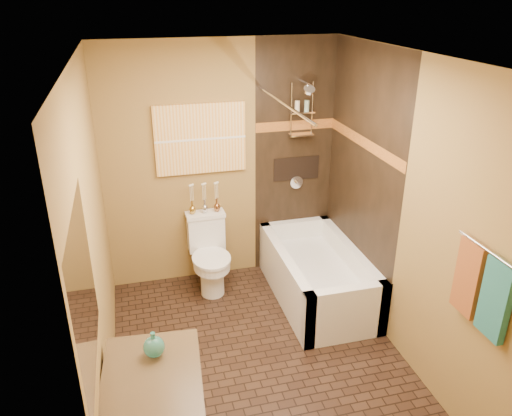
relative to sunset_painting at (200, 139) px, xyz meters
name	(u,v)px	position (x,y,z in m)	size (l,w,h in m)	color
floor	(260,359)	(0.21, -1.48, -1.55)	(3.00, 3.00, 0.00)	black
wall_left	(95,247)	(-0.99, -1.48, -0.30)	(0.02, 3.00, 2.50)	olive
wall_right	(403,211)	(1.41, -1.48, -0.30)	(0.02, 3.00, 2.50)	olive
wall_back	(222,165)	(0.21, 0.02, -0.30)	(2.40, 0.02, 2.50)	olive
wall_front	(340,358)	(0.21, -2.98, -0.30)	(2.40, 0.02, 2.50)	olive
ceiling	(261,57)	(0.21, -1.48, 0.95)	(3.00, 3.00, 0.00)	silver
alcove_tile_back	(294,160)	(0.99, 0.01, -0.30)	(0.85, 0.01, 2.50)	black
alcove_tile_right	(361,180)	(1.40, -0.73, -0.30)	(0.01, 1.50, 2.50)	black
mosaic_band_back	(296,125)	(0.99, 0.00, 0.07)	(0.85, 0.01, 0.10)	brown
mosaic_band_right	(363,142)	(1.39, -0.73, 0.07)	(0.01, 1.50, 0.10)	brown
alcove_niche	(296,168)	(1.01, 0.01, -0.40)	(0.50, 0.01, 0.25)	black
shower_fixtures	(301,123)	(1.01, -0.10, 0.12)	(0.24, 0.33, 1.16)	silver
curtain_rod	(283,103)	(0.61, -0.73, 0.47)	(0.03, 0.03, 1.55)	silver
towel_bar	(488,251)	(1.36, -2.53, -0.10)	(0.02, 0.02, 0.55)	silver
towel_teal	(496,300)	(1.37, -2.66, -0.37)	(0.05, 0.22, 0.52)	#1E675B
towel_rust	(469,278)	(1.37, -2.40, -0.37)	(0.05, 0.22, 0.52)	brown
sunset_painting	(200,139)	(0.00, 0.00, 0.00)	(0.90, 0.04, 0.70)	gold
vanity_mirror	(85,295)	(-0.98, -2.48, -0.05)	(0.01, 1.00, 0.90)	white
bathtub	(317,279)	(1.01, -0.73, -1.33)	(0.80, 1.50, 0.55)	white
toilet	(209,254)	(0.00, -0.26, -1.15)	(0.40, 0.59, 0.79)	white
teal_bottle	(154,344)	(-0.66, -2.23, -0.62)	(0.13, 0.13, 0.21)	#287A69
bud_vases	(204,197)	(0.00, -0.09, -0.59)	(0.32, 0.07, 0.32)	gold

